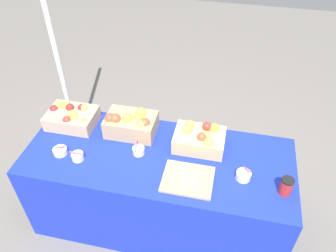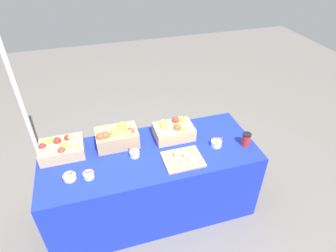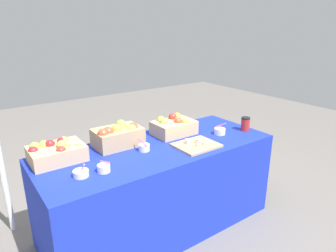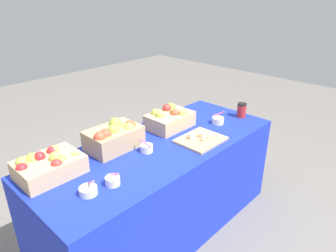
{
  "view_description": "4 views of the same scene",
  "coord_description": "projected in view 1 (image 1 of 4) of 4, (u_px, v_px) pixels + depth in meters",
  "views": [
    {
      "loc": [
        0.42,
        -1.58,
        2.43
      ],
      "look_at": [
        0.07,
        0.03,
        1.0
      ],
      "focal_mm": 35.55,
      "sensor_mm": 36.0,
      "label": 1
    },
    {
      "loc": [
        -0.39,
        -1.85,
        2.39
      ],
      "look_at": [
        0.18,
        0.06,
        0.94
      ],
      "focal_mm": 30.35,
      "sensor_mm": 36.0,
      "label": 2
    },
    {
      "loc": [
        -1.23,
        -1.84,
        1.65
      ],
      "look_at": [
        0.07,
        -0.04,
        0.91
      ],
      "focal_mm": 32.12,
      "sensor_mm": 36.0,
      "label": 3
    },
    {
      "loc": [
        -1.37,
        -1.38,
        1.76
      ],
      "look_at": [
        0.12,
        0.04,
        0.83
      ],
      "focal_mm": 32.74,
      "sensor_mm": 36.0,
      "label": 4
    }
  ],
  "objects": [
    {
      "name": "sample_bowl_far",
      "position": [
        78.0,
        156.0,
        2.3
      ],
      "size": [
        0.09,
        0.08,
        0.1
      ],
      "color": "silver",
      "rests_on": "table"
    },
    {
      "name": "apple_crate_left",
      "position": [
        72.0,
        116.0,
        2.56
      ],
      "size": [
        0.37,
        0.27,
        0.16
      ],
      "color": "tan",
      "rests_on": "table"
    },
    {
      "name": "coffee_cup",
      "position": [
        286.0,
        186.0,
        2.05
      ],
      "size": [
        0.08,
        0.08,
        0.12
      ],
      "color": "red",
      "rests_on": "table"
    },
    {
      "name": "cutting_board_front",
      "position": [
        188.0,
        179.0,
        2.16
      ],
      "size": [
        0.33,
        0.27,
        0.05
      ],
      "color": "tan",
      "rests_on": "table"
    },
    {
      "name": "table",
      "position": [
        159.0,
        188.0,
        2.58
      ],
      "size": [
        1.9,
        0.76,
        0.74
      ],
      "primitive_type": "cube",
      "color": "#192DB7",
      "rests_on": "ground_plane"
    },
    {
      "name": "apple_crate_right",
      "position": [
        200.0,
        139.0,
        2.37
      ],
      "size": [
        0.36,
        0.25,
        0.17
      ],
      "color": "tan",
      "rests_on": "table"
    },
    {
      "name": "sample_bowl_extra",
      "position": [
        138.0,
        151.0,
        2.34
      ],
      "size": [
        0.08,
        0.09,
        0.1
      ],
      "color": "silver",
      "rests_on": "table"
    },
    {
      "name": "sample_bowl_mid",
      "position": [
        243.0,
        175.0,
        2.16
      ],
      "size": [
        0.1,
        0.1,
        0.11
      ],
      "color": "silver",
      "rests_on": "table"
    },
    {
      "name": "sample_bowl_near",
      "position": [
        60.0,
        151.0,
        2.34
      ],
      "size": [
        0.1,
        0.1,
        0.1
      ],
      "color": "silver",
      "rests_on": "table"
    },
    {
      "name": "ground_plane",
      "position": [
        160.0,
        216.0,
        2.83
      ],
      "size": [
        10.0,
        10.0,
        0.0
      ],
      "primitive_type": "plane",
      "color": "slate"
    },
    {
      "name": "tent_pole",
      "position": [
        56.0,
        54.0,
        2.8
      ],
      "size": [
        0.04,
        0.04,
        2.11
      ],
      "primitive_type": "cylinder",
      "color": "white",
      "rests_on": "ground_plane"
    },
    {
      "name": "apple_crate_middle",
      "position": [
        131.0,
        123.0,
        2.47
      ],
      "size": [
        0.37,
        0.24,
        0.19
      ],
      "color": "tan",
      "rests_on": "table"
    }
  ]
}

